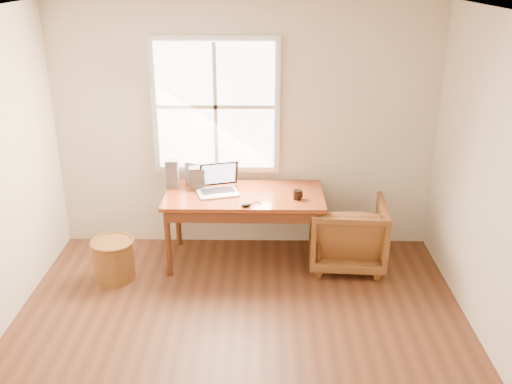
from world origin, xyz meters
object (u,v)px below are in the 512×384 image
armchair (347,233)px  laptop (217,179)px  wicker_stool (114,260)px  cd_stack_a (193,173)px  desk (244,195)px  coffee_mug (297,195)px

armchair → laptop: bearing=1.0°
wicker_stool → cd_stack_a: 1.20m
wicker_stool → laptop: (1.01, 0.39, 0.71)m
desk → laptop: laptop is taller
desk → wicker_stool: desk is taller
desk → armchair: bearing=-4.0°
armchair → laptop: size_ratio=1.68×
armchair → cd_stack_a: (-1.60, 0.34, 0.52)m
coffee_mug → cd_stack_a: 1.15m
desk → armchair: size_ratio=2.07×
laptop → armchair: bearing=-19.3°
armchair → wicker_stool: size_ratio=1.93×
laptop → coffee_mug: bearing=-25.4°
desk → wicker_stool: (-1.27, -0.40, -0.53)m
desk → armchair: (1.05, -0.07, -0.38)m
desk → coffee_mug: size_ratio=16.86×
armchair → cd_stack_a: size_ratio=3.12×
armchair → coffee_mug: (-0.52, -0.06, 0.45)m
laptop → coffee_mug: (0.80, -0.12, -0.12)m
cd_stack_a → armchair: bearing=-12.2°
wicker_stool → cd_stack_a: size_ratio=1.61×
cd_stack_a → wicker_stool: bearing=-137.2°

